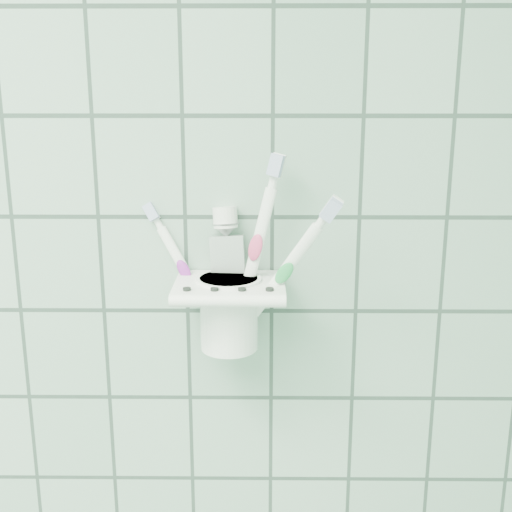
{
  "coord_description": "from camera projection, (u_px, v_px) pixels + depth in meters",
  "views": [
    {
      "loc": [
        0.71,
        0.46,
        1.51
      ],
      "look_at": [
        0.7,
        1.1,
        1.35
      ],
      "focal_mm": 45.0,
      "sensor_mm": 36.0,
      "label": 1
    }
  ],
  "objects": [
    {
      "name": "toothbrush_orange",
      "position": [
        236.0,
        250.0,
        0.73
      ],
      "size": [
        0.1,
        0.06,
        0.2
      ],
      "rotation": [
        0.2,
        0.58,
        -0.09
      ],
      "color": "white",
      "rests_on": "cup"
    },
    {
      "name": "toothbrush_pink",
      "position": [
        222.0,
        264.0,
        0.72
      ],
      "size": [
        0.08,
        0.05,
        0.17
      ],
      "rotation": [
        -0.3,
        -0.52,
        0.1
      ],
      "color": "white",
      "rests_on": "cup"
    },
    {
      "name": "toothbrush_blue",
      "position": [
        233.0,
        247.0,
        0.72
      ],
      "size": [
        0.06,
        0.03,
        0.22
      ],
      "rotation": [
        -0.13,
        0.21,
        -0.32
      ],
      "color": "white",
      "rests_on": "cup"
    },
    {
      "name": "holder_bracket",
      "position": [
        230.0,
        288.0,
        0.72
      ],
      "size": [
        0.12,
        0.1,
        0.04
      ],
      "color": "white",
      "rests_on": "wall_back"
    },
    {
      "name": "cup",
      "position": [
        229.0,
        310.0,
        0.74
      ],
      "size": [
        0.07,
        0.07,
        0.09
      ],
      "color": "white",
      "rests_on": "holder_bracket"
    },
    {
      "name": "toothpaste_tube",
      "position": [
        232.0,
        264.0,
        0.74
      ],
      "size": [
        0.05,
        0.04,
        0.16
      ],
      "rotation": [
        -0.12,
        -0.07,
        -0.06
      ],
      "color": "silver",
      "rests_on": "cup"
    }
  ]
}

